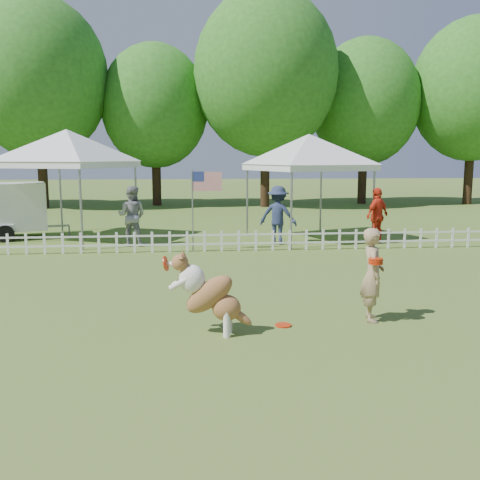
{
  "coord_description": "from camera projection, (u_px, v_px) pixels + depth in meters",
  "views": [
    {
      "loc": [
        -1.17,
        -8.29,
        2.7
      ],
      "look_at": [
        -0.19,
        2.0,
        1.1
      ],
      "focal_mm": 40.0,
      "sensor_mm": 36.0,
      "label": 1
    }
  ],
  "objects": [
    {
      "name": "ground",
      "position": [
        263.0,
        325.0,
        8.68
      ],
      "size": [
        120.0,
        120.0,
        0.0
      ],
      "primitive_type": "plane",
      "color": "#3A6620",
      "rests_on": "ground"
    },
    {
      "name": "picket_fence",
      "position": [
        230.0,
        241.0,
        15.52
      ],
      "size": [
        22.0,
        0.08,
        0.6
      ],
      "primitive_type": null,
      "color": "white",
      "rests_on": "ground"
    },
    {
      "name": "handler",
      "position": [
        373.0,
        275.0,
        8.85
      ],
      "size": [
        0.47,
        0.62,
        1.56
      ],
      "primitive_type": "imported",
      "rotation": [
        0.0,
        0.0,
        1.39
      ],
      "color": "#A28561",
      "rests_on": "ground"
    },
    {
      "name": "dog",
      "position": [
        211.0,
        294.0,
        8.16
      ],
      "size": [
        1.27,
        0.64,
        1.26
      ],
      "primitive_type": null,
      "rotation": [
        0.0,
        0.0,
        -0.2
      ],
      "color": "brown",
      "rests_on": "ground"
    },
    {
      "name": "frisbee_on_turf",
      "position": [
        283.0,
        325.0,
        8.65
      ],
      "size": [
        0.3,
        0.3,
        0.02
      ],
      "primitive_type": "cylinder",
      "rotation": [
        0.0,
        0.0,
        -0.15
      ],
      "color": "red",
      "rests_on": "ground"
    },
    {
      "name": "canopy_tent_left",
      "position": [
        69.0,
        186.0,
        17.49
      ],
      "size": [
        4.52,
        4.52,
        3.52
      ],
      "primitive_type": null,
      "rotation": [
        0.0,
        0.0,
        -0.43
      ],
      "color": "white",
      "rests_on": "ground"
    },
    {
      "name": "canopy_tent_right",
      "position": [
        308.0,
        188.0,
        17.64
      ],
      "size": [
        4.18,
        4.18,
        3.38
      ],
      "primitive_type": null,
      "rotation": [
        0.0,
        0.0,
        0.34
      ],
      "color": "white",
      "rests_on": "ground"
    },
    {
      "name": "flag_pole",
      "position": [
        193.0,
        211.0,
        15.34
      ],
      "size": [
        0.91,
        0.12,
        2.35
      ],
      "primitive_type": null,
      "rotation": [
        0.0,
        0.0,
        -0.02
      ],
      "color": "gray",
      "rests_on": "ground"
    },
    {
      "name": "spectator_a",
      "position": [
        132.0,
        216.0,
        16.44
      ],
      "size": [
        1.03,
        0.89,
        1.84
      ],
      "primitive_type": "imported",
      "rotation": [
        0.0,
        0.0,
        2.91
      ],
      "color": "gray",
      "rests_on": "ground"
    },
    {
      "name": "spectator_b",
      "position": [
        278.0,
        215.0,
        16.73
      ],
      "size": [
        1.35,
        1.1,
        1.82
      ],
      "primitive_type": "imported",
      "rotation": [
        0.0,
        0.0,
        2.72
      ],
      "color": "#242D4D",
      "rests_on": "ground"
    },
    {
      "name": "spectator_c",
      "position": [
        377.0,
        216.0,
        16.84
      ],
      "size": [
        1.09,
        0.96,
        1.77
      ],
      "primitive_type": "imported",
      "rotation": [
        0.0,
        0.0,
        3.78
      ],
      "color": "red",
      "rests_on": "ground"
    },
    {
      "name": "tree_left",
      "position": [
        38.0,
        94.0,
        28.07
      ],
      "size": [
        7.4,
        7.4,
        12.0
      ],
      "primitive_type": null,
      "color": "#2A631C",
      "rests_on": "ground"
    },
    {
      "name": "tree_center_left",
      "position": [
        155.0,
        118.0,
        29.78
      ],
      "size": [
        6.0,
        6.0,
        9.8
      ],
      "primitive_type": null,
      "color": "#2A631C",
      "rests_on": "ground"
    },
    {
      "name": "tree_center_right",
      "position": [
        266.0,
        90.0,
        28.66
      ],
      "size": [
        7.6,
        7.6,
        12.6
      ],
      "primitive_type": null,
      "color": "#2A631C",
      "rests_on": "ground"
    },
    {
      "name": "tree_right",
      "position": [
        364.0,
        114.0,
        30.86
      ],
      "size": [
        6.2,
        6.2,
        10.4
      ],
      "primitive_type": null,
      "color": "#2A631C",
      "rests_on": "ground"
    },
    {
      "name": "tree_far_right",
      "position": [
        473.0,
        104.0,
        30.37
      ],
      "size": [
        7.0,
        7.0,
        11.4
      ],
      "primitive_type": null,
      "color": "#2A631C",
      "rests_on": "ground"
    }
  ]
}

